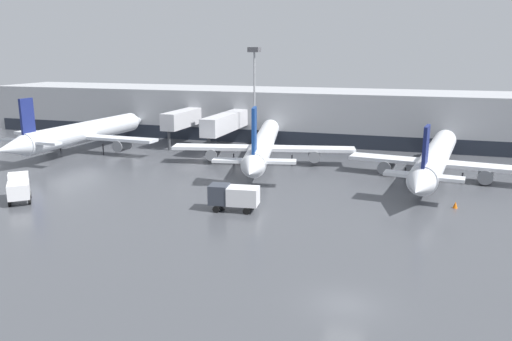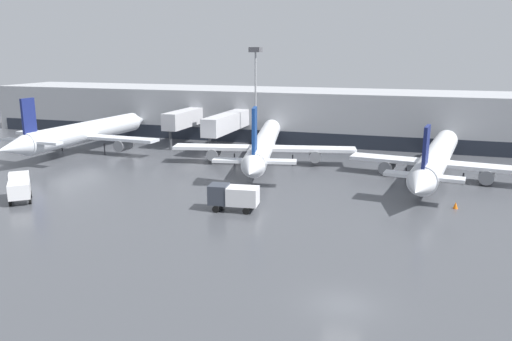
% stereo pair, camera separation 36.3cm
% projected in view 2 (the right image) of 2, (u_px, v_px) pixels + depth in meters
% --- Properties ---
extents(ground_plane, '(320.00, 320.00, 0.00)m').
position_uv_depth(ground_plane, '(343.00, 305.00, 31.83)').
color(ground_plane, '#424449').
extents(terminal_building, '(160.00, 31.17, 9.00)m').
position_uv_depth(terminal_building, '(393.00, 118.00, 88.14)').
color(terminal_building, '#9EA0A5').
rests_on(terminal_building, ground_plane).
extents(parked_jet_0, '(26.36, 34.12, 9.63)m').
position_uv_depth(parked_jet_0, '(84.00, 133.00, 80.11)').
color(parked_jet_0, silver).
rests_on(parked_jet_0, ground_plane).
extents(parked_jet_1, '(26.27, 37.38, 9.56)m').
position_uv_depth(parked_jet_1, '(264.00, 145.00, 71.72)').
color(parked_jet_1, silver).
rests_on(parked_jet_1, ground_plane).
extents(parked_jet_2, '(21.73, 36.18, 8.36)m').
position_uv_depth(parked_jet_2, '(436.00, 159.00, 63.35)').
color(parked_jet_2, silver).
rests_on(parked_jet_2, ground_plane).
extents(service_truck_1, '(4.35, 4.59, 2.95)m').
position_uv_depth(service_truck_1, '(19.00, 187.00, 53.74)').
color(service_truck_1, silver).
rests_on(service_truck_1, ground_plane).
extents(service_truck_3, '(5.21, 2.69, 2.67)m').
position_uv_depth(service_truck_3, '(233.00, 195.00, 50.57)').
color(service_truck_3, silver).
rests_on(service_truck_3, ground_plane).
extents(traffic_cone_0, '(0.50, 0.50, 0.69)m').
position_uv_depth(traffic_cone_0, '(456.00, 205.00, 51.54)').
color(traffic_cone_0, orange).
rests_on(traffic_cone_0, ground_plane).
extents(apron_light_mast_0, '(1.80, 1.80, 16.59)m').
position_uv_depth(apron_light_mast_0, '(256.00, 68.00, 80.86)').
color(apron_light_mast_0, gray).
rests_on(apron_light_mast_0, ground_plane).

